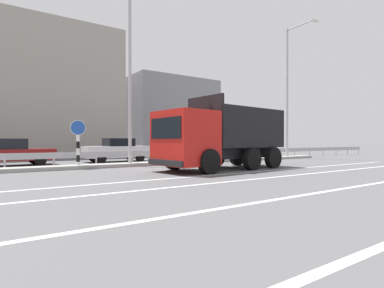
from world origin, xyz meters
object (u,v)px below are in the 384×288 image
parked_car_2 (8,152)px  parked_car_4 (183,150)px  median_road_sign (78,143)px  street_lamp_1 (131,60)px  dump_truck (209,142)px  street_lamp_2 (289,86)px  parked_car_3 (117,150)px

parked_car_2 → parked_car_4: parked_car_2 is taller
median_road_sign → parked_car_4: (8.43, 3.64, -0.59)m
parked_car_2 → street_lamp_1: bearing=49.0°
dump_truck → median_road_sign: (-4.89, 4.24, -0.07)m
street_lamp_2 → street_lamp_1: bearing=-179.5°
dump_truck → street_lamp_2: (11.16, 4.23, 4.39)m
street_lamp_1 → parked_car_3: bearing=80.3°
median_road_sign → parked_car_3: (3.43, 3.98, -0.49)m
dump_truck → street_lamp_1: street_lamp_1 is taller
median_road_sign → parked_car_2: bearing=125.6°
dump_truck → street_lamp_2: size_ratio=0.69×
parked_car_4 → parked_car_3: bearing=-97.3°
median_road_sign → parked_car_2: median_road_sign is taller
dump_truck → parked_car_3: bearing=4.2°
parked_car_2 → dump_truck: bearing=38.4°
dump_truck → street_lamp_1: bearing=22.0°
dump_truck → parked_car_2: size_ratio=1.53×
median_road_sign → parked_car_2: 4.80m
dump_truck → street_lamp_1: (-2.16, 4.11, 4.39)m
parked_car_3 → parked_car_4: parked_car_3 is taller
street_lamp_1 → parked_car_3: size_ratio=2.44×
dump_truck → parked_car_4: dump_truck is taller
median_road_sign → parked_car_4: size_ratio=0.60×
dump_truck → parked_car_2: (-7.66, 8.12, -0.59)m
dump_truck → median_road_sign: size_ratio=2.97×
street_lamp_1 → street_lamp_2: (13.32, 0.12, 0.00)m
median_road_sign → parked_car_3: median_road_sign is taller
street_lamp_2 → parked_car_3: size_ratio=2.42×
street_lamp_1 → parked_car_3: street_lamp_1 is taller
median_road_sign → street_lamp_2: size_ratio=0.23×
street_lamp_2 → parked_car_2: (-18.82, 3.89, -4.97)m
parked_car_4 → median_road_sign: bearing=-70.0°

